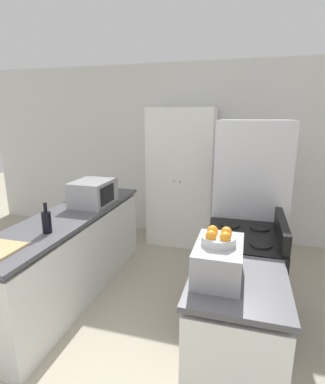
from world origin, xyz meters
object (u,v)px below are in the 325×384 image
object	(u,v)px
stove	(241,280)
microwave	(93,192)
pantry_cabinet	(182,177)
refrigerator	(249,206)
toaster_oven	(218,260)
wine_bottle	(47,222)
fruit_bowl	(219,238)

from	to	relation	value
stove	microwave	size ratio (longest dim) A/B	2.07
pantry_cabinet	refrigerator	size ratio (longest dim) A/B	1.08
pantry_cabinet	toaster_oven	bearing A→B (deg)	-72.63
refrigerator	toaster_oven	size ratio (longest dim) A/B	4.03
pantry_cabinet	wine_bottle	size ratio (longest dim) A/B	7.34
stove	microwave	xyz separation A→B (m)	(-1.65, 0.46, 0.57)
pantry_cabinet	toaster_oven	world-z (taller)	pantry_cabinet
stove	wine_bottle	bearing A→B (deg)	-165.53
pantry_cabinet	microwave	xyz separation A→B (m)	(-0.73, -1.27, 0.04)
pantry_cabinet	wine_bottle	xyz separation A→B (m)	(-0.70, -2.14, 0.00)
refrigerator	toaster_oven	xyz separation A→B (m)	(-0.19, -1.52, 0.08)
wine_bottle	toaster_oven	xyz separation A→B (m)	(1.47, -0.31, 0.01)
pantry_cabinet	toaster_oven	xyz separation A→B (m)	(0.77, -2.46, 0.01)
refrigerator	microwave	size ratio (longest dim) A/B	3.61
stove	fruit_bowl	distance (m)	1.02
fruit_bowl	toaster_oven	bearing A→B (deg)	16.53
toaster_oven	wine_bottle	bearing A→B (deg)	167.92
pantry_cabinet	fruit_bowl	xyz separation A→B (m)	(0.77, -2.46, 0.16)
stove	refrigerator	xyz separation A→B (m)	(0.04, 0.79, 0.46)
stove	toaster_oven	bearing A→B (deg)	-101.55
wine_bottle	refrigerator	bearing A→B (deg)	36.03
pantry_cabinet	toaster_oven	distance (m)	2.58
stove	microwave	bearing A→B (deg)	164.58
stove	refrigerator	world-z (taller)	refrigerator
stove	toaster_oven	size ratio (longest dim) A/B	2.32
toaster_oven	pantry_cabinet	bearing A→B (deg)	107.37
toaster_oven	stove	bearing A→B (deg)	78.45
microwave	fruit_bowl	bearing A→B (deg)	-38.44
toaster_oven	microwave	bearing A→B (deg)	141.67
stove	fruit_bowl	size ratio (longest dim) A/B	5.02
refrigerator	fruit_bowl	distance (m)	1.55
microwave	wine_bottle	xyz separation A→B (m)	(0.03, -0.87, -0.04)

